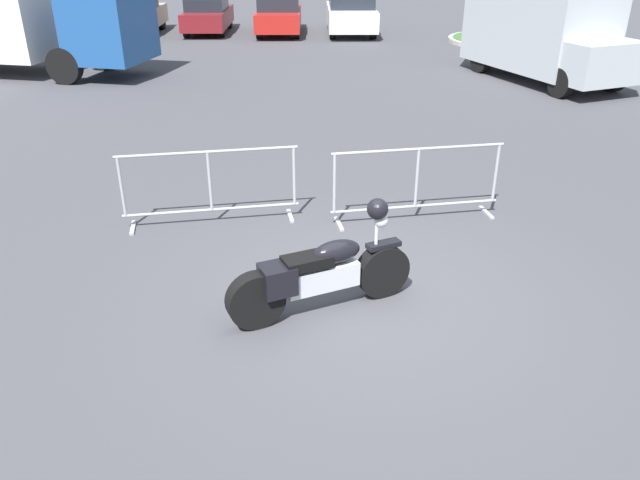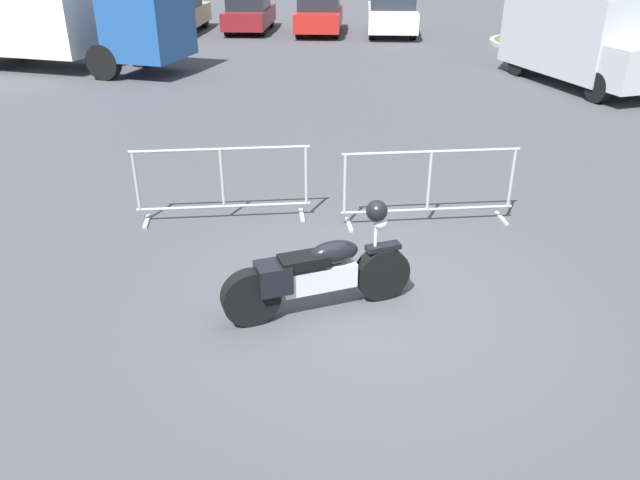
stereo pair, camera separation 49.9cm
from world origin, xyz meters
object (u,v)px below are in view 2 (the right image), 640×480
parked_car_tan (177,13)px  parked_car_maroon (249,14)px  delivery_van (583,36)px  crowd_barrier_far (429,186)px  crowd_barrier_near (222,183)px  box_truck (43,10)px  parked_car_black (111,11)px  pedestrian (133,23)px  parked_car_white (392,14)px  motorcycle (319,273)px  parked_car_red (319,15)px

parked_car_tan → parked_car_maroon: bearing=-80.5°
delivery_van → crowd_barrier_far: bearing=-49.0°
crowd_barrier_near → delivery_van: size_ratio=0.45×
crowd_barrier_far → box_truck: bearing=133.0°
box_truck → crowd_barrier_near: bearing=-42.0°
crowd_barrier_near → parked_car_black: bearing=113.1°
pedestrian → parked_car_black: bearing=25.8°
parked_car_white → pedestrian: bearing=117.2°
delivery_van → box_truck: bearing=-116.0°
parked_car_black → pedestrian: bearing=-152.0°
motorcycle → parked_car_red: size_ratio=0.48×
parked_car_maroon → parked_car_red: 2.87m
crowd_barrier_near → crowd_barrier_far: same height
parked_car_black → parked_car_red: parked_car_black is taller
parked_car_black → parked_car_maroon: size_ratio=1.08×
crowd_barrier_near → pedestrian: size_ratio=1.44×
motorcycle → parked_car_black: parked_car_black is taller
parked_car_white → box_truck: bearing=125.8°
crowd_barrier_far → delivery_van: delivery_van is taller
parked_car_black → parked_car_red: (8.53, -0.57, -0.02)m
pedestrian → motorcycle: bearing=-157.1°
delivery_van → parked_car_white: delivery_van is taller
motorcycle → delivery_van: (6.47, 11.37, 0.78)m
crowd_barrier_near → parked_car_red: size_ratio=0.58×
delivery_van → parked_car_tan: bearing=-144.4°
parked_car_maroon → parked_car_red: size_ratio=0.95×
delivery_van → parked_car_red: size_ratio=1.28×
box_truck → parked_car_tan: 7.60m
crowd_barrier_near → parked_car_white: (3.52, 17.83, 0.21)m
box_truck → pedestrian: 3.40m
crowd_barrier_far → parked_car_maroon: bearing=105.4°
parked_car_red → delivery_van: bearing=-139.1°
parked_car_tan → parked_car_red: (5.69, -0.02, -0.03)m
parked_car_red → crowd_barrier_far: bearing=-171.4°
crowd_barrier_near → box_truck: size_ratio=0.30×
crowd_barrier_far → parked_car_white: bearing=88.0°
motorcycle → crowd_barrier_far: 2.73m
motorcycle → crowd_barrier_near: bearing=99.7°
parked_car_red → parked_car_white: 2.84m
crowd_barrier_far → parked_car_white: (0.64, 17.83, 0.21)m
box_truck → parked_car_white: bearing=48.7°
crowd_barrier_far → parked_car_black: 21.36m
box_truck → parked_car_red: bearing=57.7°
crowd_barrier_near → pedestrian: bearing=111.8°
parked_car_black → parked_car_white: size_ratio=0.95×
box_truck → parked_car_black: size_ratio=1.85×
parked_car_black → parked_car_maroon: parked_car_black is taller
delivery_van → parked_car_black: delivery_van is taller
crowd_barrier_near → parked_car_tan: parked_car_tan is taller
delivery_van → parked_car_tan: size_ratio=1.22×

